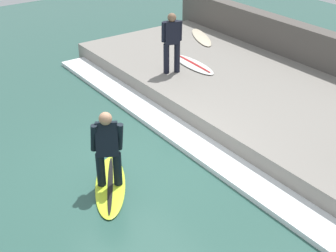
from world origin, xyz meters
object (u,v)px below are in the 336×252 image
(surfboard_spare, at_px, (201,37))
(surfboard_waiting_far, at_px, (193,64))
(surfboard_riding, at_px, (110,185))
(surfer_riding, at_px, (107,146))
(surfer_waiting_far, at_px, (172,40))

(surfboard_spare, bearing_deg, surfboard_waiting_far, -134.72)
(surfboard_riding, distance_m, surfer_riding, 0.89)
(surfboard_waiting_far, relative_size, surfboard_spare, 0.97)
(surfboard_riding, height_order, surfboard_waiting_far, surfboard_waiting_far)
(surfboard_spare, bearing_deg, surfer_riding, -142.13)
(surfboard_waiting_far, height_order, surfboard_spare, surfboard_waiting_far)
(surfer_riding, height_order, surfboard_waiting_far, surfer_riding)
(surfboard_waiting_far, xyz_separation_m, surfboard_spare, (1.70, 1.71, -0.00))
(surfboard_spare, bearing_deg, surfboard_riding, -142.13)
(surfer_waiting_far, relative_size, surfboard_spare, 0.88)
(surfer_riding, distance_m, surfer_waiting_far, 4.75)
(surfer_waiting_far, xyz_separation_m, surfboard_waiting_far, (0.80, 0.06, -0.89))
(surfer_waiting_far, height_order, surfboard_spare, surfer_waiting_far)
(surfboard_riding, bearing_deg, surfer_riding, 0.00)
(surfboard_riding, height_order, surfer_waiting_far, surfer_waiting_far)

